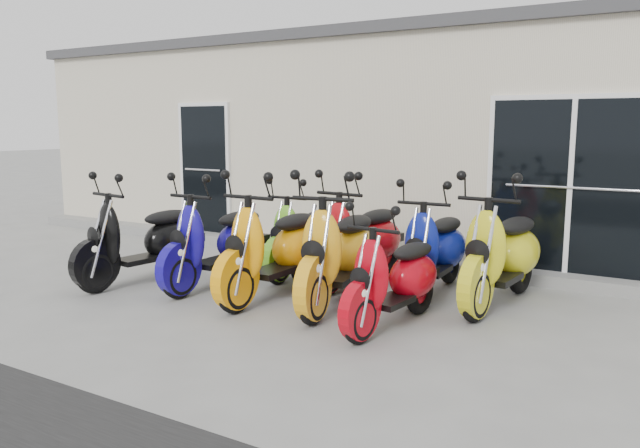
{
  "coord_description": "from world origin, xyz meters",
  "views": [
    {
      "loc": [
        3.86,
        -5.84,
        1.95
      ],
      "look_at": [
        0.0,
        0.6,
        0.75
      ],
      "focal_mm": 35.0,
      "sensor_mm": 36.0,
      "label": 1
    }
  ],
  "objects_px": {
    "scooter_front_red": "(394,264)",
    "scooter_front_orange_b": "(340,237)",
    "scooter_front_blue": "(217,229)",
    "scooter_front_black": "(141,227)",
    "scooter_back_red": "(360,227)",
    "scooter_front_orange_a": "(274,234)",
    "scooter_back_green": "(304,225)",
    "scooter_back_blue": "(435,236)",
    "scooter_back_yellow": "(503,238)"
  },
  "relations": [
    {
      "from": "scooter_front_blue",
      "to": "scooter_front_orange_a",
      "type": "relative_size",
      "value": 0.95
    },
    {
      "from": "scooter_front_black",
      "to": "scooter_back_yellow",
      "type": "relative_size",
      "value": 0.94
    },
    {
      "from": "scooter_back_yellow",
      "to": "scooter_front_orange_a",
      "type": "bearing_deg",
      "value": -151.14
    },
    {
      "from": "scooter_front_orange_b",
      "to": "scooter_back_red",
      "type": "distance_m",
      "value": 0.97
    },
    {
      "from": "scooter_front_black",
      "to": "scooter_back_red",
      "type": "xyz_separation_m",
      "value": [
        2.35,
        1.31,
        0.02
      ]
    },
    {
      "from": "scooter_front_orange_a",
      "to": "scooter_back_blue",
      "type": "relative_size",
      "value": 1.08
    },
    {
      "from": "scooter_front_red",
      "to": "scooter_back_blue",
      "type": "distance_m",
      "value": 1.35
    },
    {
      "from": "scooter_back_yellow",
      "to": "scooter_back_green",
      "type": "bearing_deg",
      "value": -177.6
    },
    {
      "from": "scooter_front_black",
      "to": "scooter_back_red",
      "type": "relative_size",
      "value": 0.98
    },
    {
      "from": "scooter_back_yellow",
      "to": "scooter_back_blue",
      "type": "bearing_deg",
      "value": 179.2
    },
    {
      "from": "scooter_front_orange_a",
      "to": "scooter_front_red",
      "type": "distance_m",
      "value": 1.61
    },
    {
      "from": "scooter_front_red",
      "to": "scooter_back_blue",
      "type": "xyz_separation_m",
      "value": [
        -0.09,
        1.34,
        0.06
      ]
    },
    {
      "from": "scooter_back_red",
      "to": "scooter_back_blue",
      "type": "height_order",
      "value": "scooter_back_red"
    },
    {
      "from": "scooter_front_blue",
      "to": "scooter_back_yellow",
      "type": "xyz_separation_m",
      "value": [
        3.17,
        0.92,
        0.04
      ]
    },
    {
      "from": "scooter_back_red",
      "to": "scooter_back_yellow",
      "type": "distance_m",
      "value": 1.74
    },
    {
      "from": "scooter_front_orange_a",
      "to": "scooter_back_blue",
      "type": "bearing_deg",
      "value": 37.17
    },
    {
      "from": "scooter_front_blue",
      "to": "scooter_back_green",
      "type": "bearing_deg",
      "value": 62.98
    },
    {
      "from": "scooter_back_yellow",
      "to": "scooter_back_red",
      "type": "bearing_deg",
      "value": -176.05
    },
    {
      "from": "scooter_front_orange_a",
      "to": "scooter_front_red",
      "type": "relative_size",
      "value": 1.18
    },
    {
      "from": "scooter_front_red",
      "to": "scooter_front_black",
      "type": "bearing_deg",
      "value": -173.6
    },
    {
      "from": "scooter_back_green",
      "to": "scooter_back_blue",
      "type": "xyz_separation_m",
      "value": [
        1.81,
        -0.05,
        0.03
      ]
    },
    {
      "from": "scooter_front_black",
      "to": "scooter_back_red",
      "type": "bearing_deg",
      "value": 37.36
    },
    {
      "from": "scooter_front_orange_a",
      "to": "scooter_back_red",
      "type": "distance_m",
      "value": 1.17
    },
    {
      "from": "scooter_front_orange_a",
      "to": "scooter_back_yellow",
      "type": "xyz_separation_m",
      "value": [
        2.28,
        1.0,
        0.01
      ]
    },
    {
      "from": "scooter_front_blue",
      "to": "scooter_back_green",
      "type": "distance_m",
      "value": 1.2
    },
    {
      "from": "scooter_back_green",
      "to": "scooter_front_black",
      "type": "bearing_deg",
      "value": -137.03
    },
    {
      "from": "scooter_front_blue",
      "to": "scooter_front_orange_b",
      "type": "xyz_separation_m",
      "value": [
        1.67,
        0.03,
        0.05
      ]
    },
    {
      "from": "scooter_front_orange_a",
      "to": "scooter_front_orange_b",
      "type": "xyz_separation_m",
      "value": [
        0.78,
        0.1,
        0.02
      ]
    },
    {
      "from": "scooter_front_black",
      "to": "scooter_front_orange_a",
      "type": "bearing_deg",
      "value": 16.82
    },
    {
      "from": "scooter_front_black",
      "to": "scooter_front_orange_b",
      "type": "xyz_separation_m",
      "value": [
        2.59,
        0.37,
        0.05
      ]
    },
    {
      "from": "scooter_front_orange_b",
      "to": "scooter_front_red",
      "type": "height_order",
      "value": "scooter_front_orange_b"
    },
    {
      "from": "scooter_front_orange_a",
      "to": "scooter_back_blue",
      "type": "height_order",
      "value": "scooter_front_orange_a"
    },
    {
      "from": "scooter_front_blue",
      "to": "scooter_back_yellow",
      "type": "bearing_deg",
      "value": 17.86
    },
    {
      "from": "scooter_front_orange_b",
      "to": "scooter_back_yellow",
      "type": "bearing_deg",
      "value": 23.41
    },
    {
      "from": "scooter_front_blue",
      "to": "scooter_front_orange_a",
      "type": "xyz_separation_m",
      "value": [
        0.89,
        -0.08,
        0.03
      ]
    },
    {
      "from": "scooter_front_red",
      "to": "scooter_back_green",
      "type": "xyz_separation_m",
      "value": [
        -1.9,
        1.39,
        0.02
      ]
    },
    {
      "from": "scooter_back_green",
      "to": "scooter_back_yellow",
      "type": "relative_size",
      "value": 0.87
    },
    {
      "from": "scooter_front_blue",
      "to": "scooter_front_orange_b",
      "type": "distance_m",
      "value": 1.67
    },
    {
      "from": "scooter_front_red",
      "to": "scooter_back_yellow",
      "type": "xyz_separation_m",
      "value": [
        0.7,
        1.26,
        0.12
      ]
    },
    {
      "from": "scooter_front_orange_a",
      "to": "scooter_back_green",
      "type": "height_order",
      "value": "scooter_front_orange_a"
    },
    {
      "from": "scooter_back_blue",
      "to": "scooter_back_yellow",
      "type": "relative_size",
      "value": 0.92
    },
    {
      "from": "scooter_front_red",
      "to": "scooter_front_orange_b",
      "type": "bearing_deg",
      "value": 161.79
    },
    {
      "from": "scooter_back_blue",
      "to": "scooter_front_orange_b",
      "type": "bearing_deg",
      "value": -127.64
    },
    {
      "from": "scooter_front_red",
      "to": "scooter_back_green",
      "type": "relative_size",
      "value": 0.96
    },
    {
      "from": "scooter_back_green",
      "to": "scooter_back_blue",
      "type": "relative_size",
      "value": 0.95
    },
    {
      "from": "scooter_front_blue",
      "to": "scooter_front_orange_a",
      "type": "distance_m",
      "value": 0.89
    },
    {
      "from": "scooter_back_green",
      "to": "scooter_back_yellow",
      "type": "height_order",
      "value": "scooter_back_yellow"
    },
    {
      "from": "scooter_front_orange_a",
      "to": "scooter_back_green",
      "type": "bearing_deg",
      "value": 106.95
    },
    {
      "from": "scooter_front_black",
      "to": "scooter_front_blue",
      "type": "height_order",
      "value": "scooter_front_blue"
    },
    {
      "from": "scooter_back_red",
      "to": "scooter_back_yellow",
      "type": "xyz_separation_m",
      "value": [
        1.74,
        -0.04,
        0.03
      ]
    }
  ]
}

